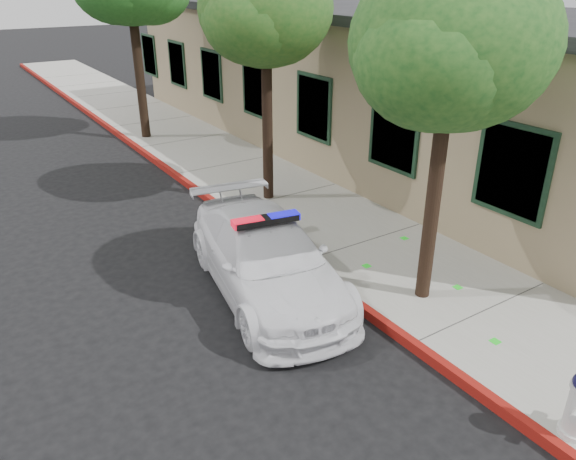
{
  "coord_description": "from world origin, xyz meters",
  "views": [
    {
      "loc": [
        -5.14,
        -4.53,
        5.09
      ],
      "look_at": [
        -0.19,
        3.07,
        0.84
      ],
      "focal_mm": 34.24,
      "sensor_mm": 36.0,
      "label": 1
    }
  ],
  "objects_px": {
    "street_tree_mid": "(265,15)",
    "police_car": "(267,258)",
    "clapboard_building": "(367,77)",
    "street_tree_near": "(452,51)"
  },
  "relations": [
    {
      "from": "police_car",
      "to": "street_tree_near",
      "type": "xyz_separation_m",
      "value": [
        2.03,
        -1.75,
        3.45
      ]
    },
    {
      "from": "street_tree_near",
      "to": "street_tree_mid",
      "type": "height_order",
      "value": "street_tree_mid"
    },
    {
      "from": "clapboard_building",
      "to": "police_car",
      "type": "height_order",
      "value": "clapboard_building"
    },
    {
      "from": "police_car",
      "to": "street_tree_mid",
      "type": "xyz_separation_m",
      "value": [
        2.18,
        3.55,
        3.64
      ]
    },
    {
      "from": "clapboard_building",
      "to": "street_tree_mid",
      "type": "height_order",
      "value": "street_tree_mid"
    },
    {
      "from": "street_tree_mid",
      "to": "police_car",
      "type": "bearing_deg",
      "value": -121.52
    },
    {
      "from": "clapboard_building",
      "to": "street_tree_mid",
      "type": "xyz_separation_m",
      "value": [
        -5.42,
        -2.81,
        2.17
      ]
    },
    {
      "from": "clapboard_building",
      "to": "street_tree_near",
      "type": "bearing_deg",
      "value": -124.47
    },
    {
      "from": "police_car",
      "to": "street_tree_near",
      "type": "relative_size",
      "value": 0.9
    },
    {
      "from": "police_car",
      "to": "street_tree_near",
      "type": "bearing_deg",
      "value": -30.16
    }
  ]
}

